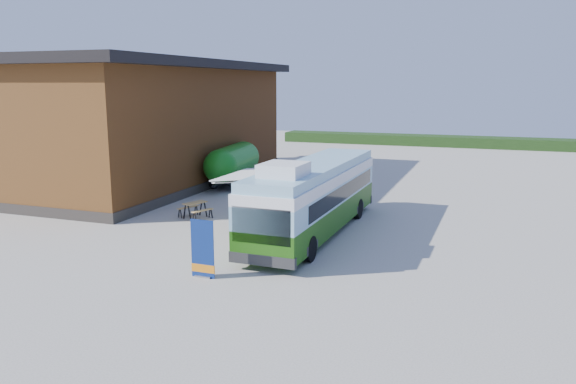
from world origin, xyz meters
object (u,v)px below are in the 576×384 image
at_px(person_a, 238,171).
at_px(picnic_table, 195,206).
at_px(bus, 314,195).
at_px(banner, 203,254).
at_px(person_b, 304,186).
at_px(slurry_tanker, 233,162).

bearing_deg(person_a, picnic_table, -99.30).
height_order(picnic_table, person_a, person_a).
height_order(bus, person_a, bus).
height_order(bus, banner, bus).
xyz_separation_m(person_b, slurry_tanker, (-5.58, 2.99, 0.60)).
bearing_deg(person_a, slurry_tanker, 159.63).
distance_m(banner, slurry_tanker, 16.64).
bearing_deg(person_b, bus, 40.75).
distance_m(bus, person_b, 6.53).
height_order(banner, person_b, banner).
xyz_separation_m(bus, banner, (-1.72, -6.39, -0.84)).
relative_size(picnic_table, person_b, 0.98).
bearing_deg(banner, bus, 75.96).
height_order(banner, picnic_table, banner).
distance_m(banner, picnic_table, 8.32).
bearing_deg(bus, person_a, 131.50).
xyz_separation_m(banner, slurry_tanker, (-6.31, 15.39, 0.65)).
bearing_deg(person_a, banner, -89.54).
distance_m(person_a, slurry_tanker, 0.62).
bearing_deg(picnic_table, bus, 14.41).
relative_size(banner, person_a, 1.05).
height_order(person_a, person_b, person_a).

